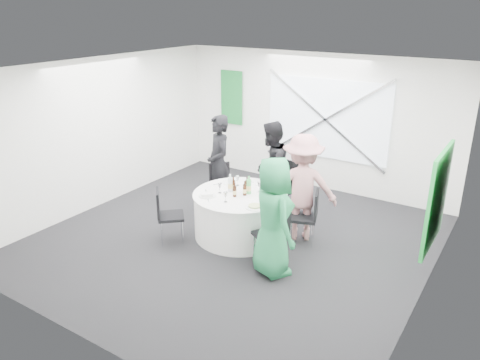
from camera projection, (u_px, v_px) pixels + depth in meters
The scene contains 45 objects.
floor at pixel (234, 240), 7.80m from camera, with size 6.00×6.00×0.00m, color black.
ceiling at pixel (233, 69), 6.81m from camera, with size 6.00×6.00×0.00m, color silver.
wall_back at pixel (313, 122), 9.66m from camera, with size 6.00×6.00×0.00m, color white.
wall_front at pixel (76, 235), 4.95m from camera, with size 6.00×6.00×0.00m, color white.
wall_left at pixel (101, 133), 8.82m from camera, with size 6.00×6.00×0.00m, color white.
wall_right at pixel (435, 201), 5.78m from camera, with size 6.00×6.00×0.00m, color white.
window_panel at pixel (326, 119), 9.44m from camera, with size 2.60×0.03×1.60m, color white.
window_brace_a at pixel (326, 119), 9.41m from camera, with size 0.05×0.05×3.16m, color silver.
window_brace_b at pixel (326, 119), 9.41m from camera, with size 0.05×0.05×3.16m, color silver.
green_banner at pixel (232, 98), 10.53m from camera, with size 0.55×0.04×1.20m, color #146632.
green_sign at pixel (437, 199), 6.36m from camera, with size 0.05×1.20×1.40m, color green.
banquet_table at pixel (240, 215), 7.82m from camera, with size 1.56×1.56×0.76m.
chair_back at pixel (285, 183), 8.62m from camera, with size 0.52×0.53×1.00m.
chair_back_left at pixel (221, 184), 8.72m from camera, with size 0.58×0.58×0.91m.
chair_back_right at pixel (309, 213), 7.53m from camera, with size 0.53×0.52×0.91m.
chair_front_right at pixel (273, 232), 6.83m from camera, with size 0.60×0.60×0.96m.
chair_front_left at pixel (166, 212), 7.58m from camera, with size 0.58×0.58×0.90m.
person_man_back_left at pixel (219, 164), 8.63m from camera, with size 0.67×0.44×1.83m, color black.
person_man_back at pixel (271, 168), 8.57m from camera, with size 0.84×0.46×1.73m, color black.
person_woman_pink at pixel (302, 188), 7.58m from camera, with size 1.15×0.54×1.78m, color #CA8387.
person_woman_green at pixel (273, 217), 6.57m from camera, with size 0.86×0.56×1.76m, color #23834C.
plate_back at pixel (262, 184), 8.08m from camera, with size 0.25×0.25×0.01m.
plate_back_left at pixel (229, 182), 8.15m from camera, with size 0.27×0.27×0.01m.
plate_back_right at pixel (276, 192), 7.73m from camera, with size 0.28×0.28×0.04m.
plate_front_right at pixel (255, 207), 7.16m from camera, with size 0.29×0.29×0.04m.
plate_front_left at pixel (207, 196), 7.59m from camera, with size 0.29×0.29×0.01m.
napkin at pixel (207, 195), 7.54m from camera, with size 0.19×0.13×0.05m, color white.
beer_bottle_a at pixel (233, 186), 7.77m from camera, with size 0.06×0.06×0.25m.
beer_bottle_b at pixel (247, 186), 7.74m from camera, with size 0.06×0.06×0.26m.
beer_bottle_c at pixel (245, 190), 7.59m from camera, with size 0.06×0.06×0.25m.
beer_bottle_d at pixel (235, 191), 7.54m from camera, with size 0.06×0.06×0.24m.
green_water_bottle at pixel (249, 187), 7.65m from camera, with size 0.08×0.08×0.31m.
clear_water_bottle at pixel (230, 185), 7.75m from camera, with size 0.08×0.08×0.30m.
wine_glass_a at pixel (238, 179), 7.99m from camera, with size 0.07×0.07×0.17m.
wine_glass_b at pixel (226, 195), 7.32m from camera, with size 0.07×0.07×0.17m.
wine_glass_c at pixel (259, 185), 7.72m from camera, with size 0.07×0.07×0.17m.
wine_glass_d at pixel (220, 186), 7.68m from camera, with size 0.07×0.07×0.17m.
fork_a at pixel (233, 181), 8.21m from camera, with size 0.01×0.15×0.01m, color silver.
knife_a at pixel (217, 184), 8.08m from camera, with size 0.01×0.15×0.01m, color silver.
fork_b at pixel (206, 191), 7.78m from camera, with size 0.01×0.15×0.01m, color silver.
knife_b at pixel (208, 200), 7.43m from camera, with size 0.01×0.15×0.01m, color silver.
fork_c at pixel (273, 199), 7.47m from camera, with size 0.01×0.15×0.01m, color silver.
knife_c at pixel (274, 191), 7.79m from camera, with size 0.01×0.15×0.01m, color silver.
fork_d at pixel (268, 186), 7.99m from camera, with size 0.01×0.15×0.01m, color silver.
knife_d at pixel (250, 182), 8.20m from camera, with size 0.01×0.15×0.01m, color silver.
Camera 1 is at (3.85, -5.77, 3.70)m, focal length 35.00 mm.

